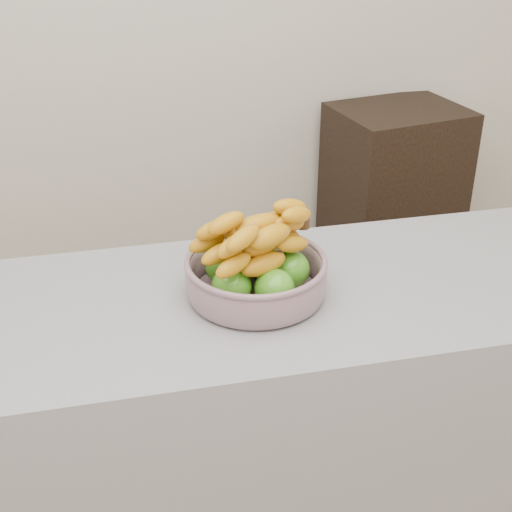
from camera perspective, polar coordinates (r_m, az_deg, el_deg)
The scene contains 3 objects.
counter at distance 1.88m, azimuth -5.44°, elevation -15.49°, with size 2.00×0.60×0.90m, color #9A9AA2.
cabinet at distance 3.12m, azimuth 10.71°, elevation 3.52°, with size 0.50×0.40×0.91m, color black.
fruit_bowl at distance 1.59m, azimuth 0.02°, elevation -1.14°, with size 0.32×0.32×0.20m.
Camera 1 is at (-0.13, -0.80, 1.75)m, focal length 50.00 mm.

